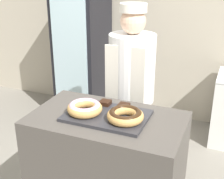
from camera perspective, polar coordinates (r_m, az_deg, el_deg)
name	(u,v)px	position (r m, az deg, el deg)	size (l,w,h in m)	color
wall_back	(173,19)	(4.12, 11.07, 12.60)	(8.00, 0.06, 2.70)	#BCB29E
display_counter	(107,172)	(2.54, -0.89, -14.77)	(1.13, 0.66, 0.96)	#4C4742
serving_tray	(107,116)	(2.28, -0.96, -4.80)	(0.59, 0.40, 0.02)	#2D2D33
donut_light_glaze	(85,108)	(2.28, -5.00, -3.32)	(0.26, 0.26, 0.08)	tan
donut_chocolate_glaze	(125,115)	(2.17, 2.45, -4.68)	(0.26, 0.26, 0.08)	tan
brownie_back_left	(105,103)	(2.41, -1.25, -2.43)	(0.08, 0.08, 0.03)	black
brownie_back_right	(124,106)	(2.36, 2.16, -3.01)	(0.08, 0.08, 0.03)	black
baker_person	(131,93)	(2.89, 3.50, -0.69)	(0.42, 0.42, 1.69)	#4C4C51
beverage_fridge	(83,53)	(4.21, -5.41, 6.71)	(0.57, 0.69, 1.78)	black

